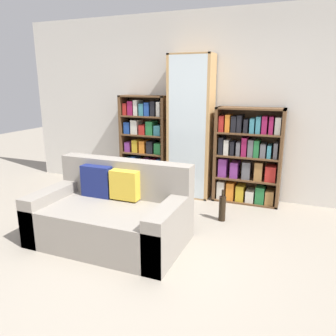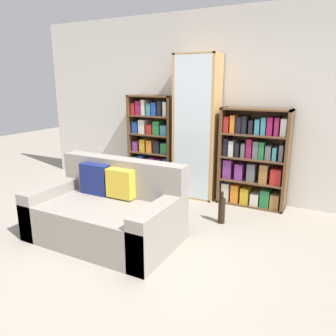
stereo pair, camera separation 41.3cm
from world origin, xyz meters
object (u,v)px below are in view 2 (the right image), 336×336
(bookshelf_left, at_px, (153,144))
(display_cabinet, at_px, (197,129))
(wine_bottle, at_px, (222,210))
(couch, at_px, (107,213))
(bookshelf_right, at_px, (253,160))

(bookshelf_left, height_order, display_cabinet, display_cabinet)
(display_cabinet, relative_size, wine_bottle, 5.13)
(couch, bearing_deg, wine_bottle, 43.62)
(display_cabinet, distance_m, bookshelf_right, 0.93)
(couch, height_order, bookshelf_right, bookshelf_right)
(couch, distance_m, display_cabinet, 1.93)
(display_cabinet, bearing_deg, bookshelf_left, 178.77)
(display_cabinet, bearing_deg, bookshelf_right, 1.07)
(couch, relative_size, display_cabinet, 0.77)
(bookshelf_right, distance_m, wine_bottle, 0.95)
(couch, distance_m, bookshelf_left, 1.88)
(bookshelf_left, distance_m, wine_bottle, 1.76)
(bookshelf_left, bearing_deg, bookshelf_right, -0.02)
(wine_bottle, bearing_deg, bookshelf_right, 78.81)
(couch, xyz_separation_m, wine_bottle, (1.01, 0.96, -0.12))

